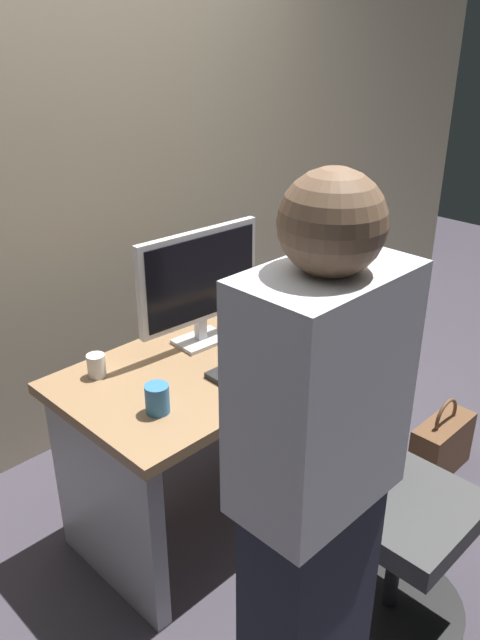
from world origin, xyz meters
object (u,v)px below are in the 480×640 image
person_at_desk (314,498)px  cup_by_monitor (96,365)px  monitor (200,282)px  handbag (441,445)px  book_stack (269,294)px  desk (231,402)px  mouse (315,332)px  keyboard (260,361)px  cup_near_keyboard (157,399)px  office_chair (386,506)px

person_at_desk → cup_by_monitor: (0.05, 1.03, -0.07)m
monitor → handbag: 1.37m
person_at_desk → book_stack: 1.33m
desk → mouse: 0.44m
desk → person_at_desk: (-0.52, -0.82, 0.34)m
person_at_desk → keyboard: bearing=52.1°
book_stack → handbag: 1.05m
person_at_desk → monitor: (0.49, 0.96, 0.15)m
mouse → desk: bearing=156.2°
mouse → book_stack: (0.05, 0.30, 0.06)m
desk → monitor: size_ratio=2.47×
keyboard → cup_near_keyboard: cup_near_keyboard is taller
mouse → cup_near_keyboard: cup_near_keyboard is taller
person_at_desk → keyboard: 0.86m
mouse → cup_near_keyboard: bearing=178.6°
office_chair → monitor: 1.03m
desk → person_at_desk: 1.03m
book_stack → keyboard: bearing=-141.4°
desk → cup_by_monitor: (-0.46, 0.21, 0.27)m
monitor → handbag: size_ratio=1.43×
desk → cup_near_keyboard: cup_near_keyboard is taller
cup_by_monitor → handbag: size_ratio=0.22×
desk → person_at_desk: size_ratio=0.82×
handbag → cup_near_keyboard: bearing=162.5°
desk → cup_by_monitor: cup_by_monitor is taller
monitor → office_chair: bearing=-88.0°
desk → handbag: 1.03m
desk → keyboard: keyboard is taller
cup_near_keyboard → desk: bearing=15.6°
desk → office_chair: 0.74m
desk → cup_near_keyboard: (-0.45, -0.13, 0.28)m
book_stack → cup_by_monitor: bearing=176.4°
cup_near_keyboard → cup_by_monitor: (-0.01, 0.33, -0.01)m
office_chair → book_stack: bearing=66.8°
desk → monitor: bearing=101.5°
cup_near_keyboard → person_at_desk: bearing=-95.3°
mouse → cup_by_monitor: 0.87m
mouse → handbag: bearing=-38.2°
mouse → handbag: 0.87m
office_chair → cup_near_keyboard: office_chair is taller
person_at_desk → handbag: (1.33, 0.30, -0.70)m
person_at_desk → cup_near_keyboard: person_at_desk is taller
cup_by_monitor → mouse: bearing=-23.9°
office_chair → handbag: 0.89m
monitor → mouse: size_ratio=5.41×
cup_by_monitor → handbag: (1.28, -0.73, -0.64)m
book_stack → mouse: bearing=-100.1°
mouse → book_stack: book_stack is taller
desk → monitor: 0.51m
desk → book_stack: bearing=21.9°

